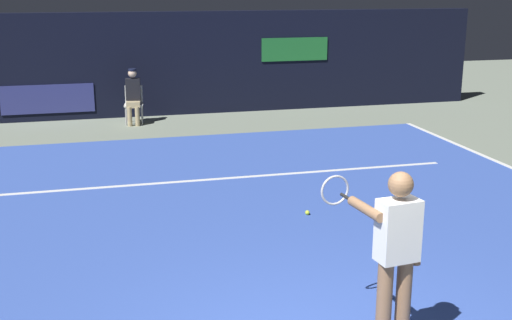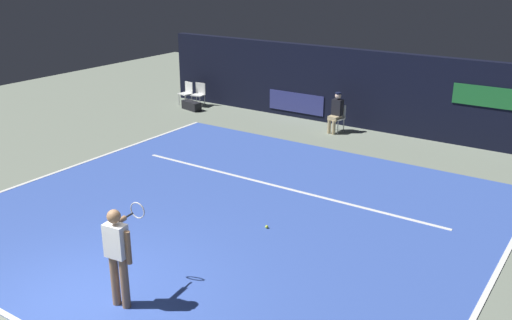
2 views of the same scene
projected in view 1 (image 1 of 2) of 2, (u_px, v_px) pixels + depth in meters
The scene contains 7 objects.
ground_plane at pixel (236, 215), 9.56m from camera, with size 33.33×33.33×0.00m, color gray.
court_surface at pixel (236, 215), 9.56m from camera, with size 10.98×10.44×0.01m, color #3856B2.
line_service at pixel (212, 179), 11.26m from camera, with size 8.57×0.10×0.01m, color white.
back_wall at pixel (166, 64), 16.60m from camera, with size 16.79×0.33×2.60m.
tennis_player at pixel (395, 252), 5.77m from camera, with size 0.71×0.93×1.73m.
line_judge_on_chair at pixel (133, 96), 15.60m from camera, with size 0.49×0.57×1.32m.
tennis_ball at pixel (307, 213), 9.54m from camera, with size 0.07×0.07×0.07m, color #CCE033.
Camera 1 is at (-1.97, -4.58, 3.28)m, focal length 45.96 mm.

